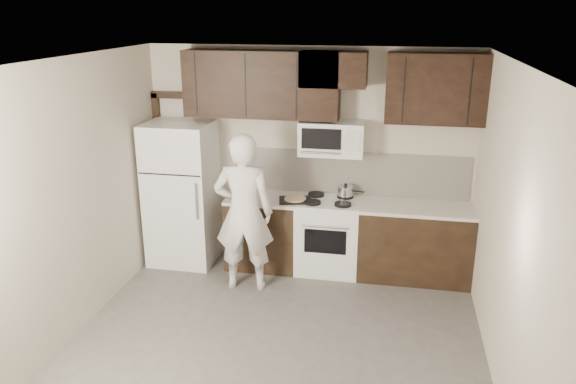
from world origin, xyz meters
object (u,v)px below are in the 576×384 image
(microwave, at_px, (332,138))
(refrigerator, at_px, (182,193))
(stove, at_px, (328,235))
(person, at_px, (244,213))

(microwave, height_order, refrigerator, microwave)
(stove, distance_m, microwave, 1.20)
(refrigerator, bearing_deg, microwave, 5.15)
(refrigerator, bearing_deg, person, -31.14)
(stove, xyz_separation_m, microwave, (-0.00, 0.12, 1.19))
(refrigerator, distance_m, person, 1.12)
(stove, height_order, person, person)
(microwave, distance_m, person, 1.37)
(stove, height_order, microwave, microwave)
(person, bearing_deg, stove, -151.60)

